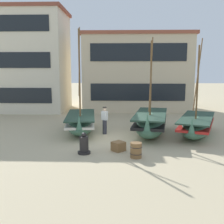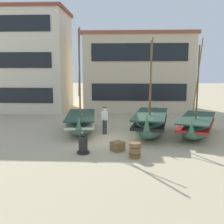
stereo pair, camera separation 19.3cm
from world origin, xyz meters
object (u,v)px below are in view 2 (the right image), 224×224
object	(u,v)px
wooden_barrel	(135,150)
fishing_boat_near_left	(81,122)
fishing_boat_far_right	(197,125)
fishing_boat_centre_large	(151,123)
cargo_crate	(118,146)
harbor_building_main	(138,72)
fisherman_by_hull	(105,121)
harbor_building_annex	(20,61)
capstan_winch	(83,145)

from	to	relation	value
wooden_barrel	fishing_boat_near_left	bearing A→B (deg)	124.14
fishing_boat_far_right	fishing_boat_centre_large	bearing A→B (deg)	179.18
fishing_boat_near_left	wooden_barrel	xyz separation A→B (m)	(3.21, -4.73, -0.30)
cargo_crate	harbor_building_main	world-z (taller)	harbor_building_main
fisherman_by_hull	harbor_building_annex	distance (m)	13.64
cargo_crate	fishing_boat_centre_large	bearing A→B (deg)	59.45
fishing_boat_far_right	wooden_barrel	world-z (taller)	fishing_boat_far_right
fisherman_by_hull	harbor_building_annex	size ratio (longest dim) A/B	0.18
fishing_boat_near_left	fishing_boat_centre_large	xyz separation A→B (m)	(4.30, -0.52, 0.09)
fishing_boat_centre_large	fisherman_by_hull	size ratio (longest dim) A/B	3.44
fishing_boat_far_right	wooden_barrel	xyz separation A→B (m)	(-3.83, -4.17, -0.29)
fishing_boat_far_right	wooden_barrel	bearing A→B (deg)	-132.56
harbor_building_annex	fishing_boat_near_left	bearing A→B (deg)	-51.76
harbor_building_annex	wooden_barrel	bearing A→B (deg)	-53.09
fisherman_by_hull	cargo_crate	xyz separation A→B (m)	(0.88, -3.39, -0.61)
fishing_boat_centre_large	wooden_barrel	size ratio (longest dim) A/B	8.27
fishing_boat_near_left	harbor_building_annex	distance (m)	12.51
fishing_boat_centre_large	wooden_barrel	world-z (taller)	fishing_boat_centre_large
wooden_barrel	cargo_crate	distance (m)	1.28
fisherman_by_hull	capstan_winch	xyz separation A→B (m)	(-0.74, -3.87, -0.42)
fishing_boat_near_left	fishing_boat_centre_large	size ratio (longest dim) A/B	1.12
capstan_winch	harbor_building_main	distance (m)	15.11
fishing_boat_far_right	fisherman_by_hull	size ratio (longest dim) A/B	3.43
capstan_winch	fishing_boat_far_right	bearing A→B (deg)	30.33
capstan_winch	harbor_building_annex	xyz separation A→B (m)	(-8.11, 13.51, 4.30)
fishing_boat_centre_large	fisherman_by_hull	xyz separation A→B (m)	(-2.78, 0.17, 0.09)
fisherman_by_hull	harbor_building_main	distance (m)	11.18
fishing_boat_near_left	harbor_building_annex	xyz separation A→B (m)	(-7.32, 9.29, 4.06)
fishing_boat_centre_large	harbor_building_annex	world-z (taller)	harbor_building_annex
fishing_boat_centre_large	fisherman_by_hull	world-z (taller)	fishing_boat_centre_large
harbor_building_main	harbor_building_annex	distance (m)	11.39
wooden_barrel	harbor_building_main	world-z (taller)	harbor_building_main
capstan_winch	cargo_crate	world-z (taller)	capstan_winch
fisherman_by_hull	capstan_winch	world-z (taller)	fisherman_by_hull
fisherman_by_hull	harbor_building_annex	xyz separation A→B (m)	(-8.84, 9.64, 3.87)
fishing_boat_centre_large	fishing_boat_far_right	distance (m)	2.74
harbor_building_main	capstan_winch	bearing A→B (deg)	-102.53
fishing_boat_near_left	cargo_crate	distance (m)	4.46
fishing_boat_centre_large	fishing_boat_far_right	world-z (taller)	fishing_boat_centre_large
fishing_boat_near_left	harbor_building_main	world-z (taller)	harbor_building_main
fisherman_by_hull	wooden_barrel	size ratio (longest dim) A/B	2.41
harbor_building_main	fishing_boat_far_right	bearing A→B (deg)	-74.15
capstan_winch	harbor_building_main	size ratio (longest dim) A/B	0.10
harbor_building_annex	fishing_boat_centre_large	bearing A→B (deg)	-40.17
fisherman_by_hull	capstan_winch	size ratio (longest dim) A/B	1.65
fishing_boat_near_left	wooden_barrel	bearing A→B (deg)	-55.86
fishing_boat_near_left	fisherman_by_hull	world-z (taller)	fishing_boat_near_left
fisherman_by_hull	harbor_building_main	xyz separation A→B (m)	(2.46, 10.54, 2.80)
harbor_building_main	cargo_crate	bearing A→B (deg)	-96.48
cargo_crate	harbor_building_annex	world-z (taller)	harbor_building_annex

